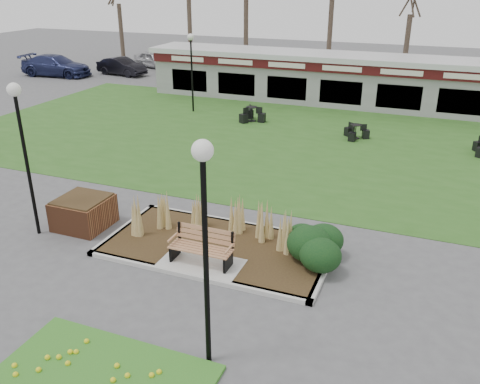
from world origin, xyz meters
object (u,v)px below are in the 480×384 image
at_px(lamp_post_far_left, 191,56).
at_px(lamp_post_near_right, 204,208).
at_px(car_silver, 154,60).
at_px(car_black, 122,66).
at_px(food_pavilion, 346,79).
at_px(car_blue, 56,66).
at_px(park_bench, 202,246).
at_px(lamp_post_mid_left, 21,127).
at_px(brick_planter, 84,212).
at_px(bistro_set_a, 252,116).
at_px(bistro_set_d, 355,134).

bearing_deg(lamp_post_far_left, lamp_post_near_right, -62.69).
bearing_deg(car_silver, car_black, -171.65).
bearing_deg(lamp_post_far_left, car_black, 141.28).
height_order(food_pavilion, car_blue, food_pavilion).
xyz_separation_m(park_bench, lamp_post_mid_left, (-5.40, -0.15, 2.72)).
distance_m(lamp_post_mid_left, car_black, 26.31).
bearing_deg(car_black, lamp_post_far_left, -119.78).
xyz_separation_m(food_pavilion, lamp_post_mid_left, (-5.40, -19.87, 1.83)).
bearing_deg(lamp_post_far_left, food_pavilion, 32.93).
distance_m(food_pavilion, lamp_post_mid_left, 20.67).
height_order(lamp_post_far_left, car_blue, lamp_post_far_left).
xyz_separation_m(brick_planter, car_blue, (-17.79, 20.00, 0.31)).
bearing_deg(lamp_post_near_right, lamp_post_mid_left, 156.33).
bearing_deg(lamp_post_near_right, bistro_set_a, 107.63).
distance_m(lamp_post_far_left, car_blue, 15.91).
bearing_deg(lamp_post_mid_left, food_pavilion, 74.80).
bearing_deg(car_silver, park_bench, -130.23).
bearing_deg(lamp_post_mid_left, bistro_set_d, 61.15).
distance_m(bistro_set_d, car_blue, 25.25).
bearing_deg(brick_planter, lamp_post_far_left, 102.97).
xyz_separation_m(lamp_post_far_left, car_black, (-10.15, 8.14, -2.44)).
distance_m(brick_planter, lamp_post_near_right, 7.85).
height_order(park_bench, car_silver, car_silver).
xyz_separation_m(food_pavilion, car_black, (-17.78, 3.20, -0.81)).
relative_size(lamp_post_near_right, car_black, 1.16).
bearing_deg(park_bench, bistro_set_a, 105.20).
bearing_deg(bistro_set_a, bistro_set_d, -10.89).
relative_size(food_pavilion, lamp_post_near_right, 5.27).
height_order(lamp_post_near_right, car_silver, lamp_post_near_right).
bearing_deg(car_blue, brick_planter, -143.13).
height_order(car_black, car_blue, car_blue).
bearing_deg(lamp_post_mid_left, brick_planter, 42.19).
height_order(lamp_post_near_right, car_black, lamp_post_near_right).
distance_m(food_pavilion, car_silver, 18.60).
relative_size(food_pavilion, car_blue, 4.56).
bearing_deg(bistro_set_d, car_blue, 162.00).
height_order(car_silver, car_blue, car_blue).
bearing_deg(brick_planter, food_pavilion, 76.94).
distance_m(park_bench, lamp_post_near_right, 4.62).
bearing_deg(food_pavilion, park_bench, -90.00).
bearing_deg(park_bench, car_black, 127.81).
bearing_deg(brick_planter, car_blue, 131.65).
relative_size(food_pavilion, bistro_set_d, 19.62).
xyz_separation_m(lamp_post_far_left, car_silver, (-9.57, 11.98, -2.45)).
bearing_deg(lamp_post_far_left, bistro_set_a, -10.93).
bearing_deg(bistro_set_d, park_bench, -98.00).
bearing_deg(brick_planter, bistro_set_a, 87.48).
height_order(lamp_post_mid_left, car_blue, lamp_post_mid_left).
bearing_deg(car_silver, brick_planter, -136.76).
height_order(bistro_set_a, car_black, car_black).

